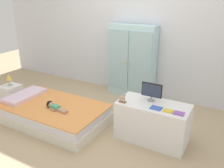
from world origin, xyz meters
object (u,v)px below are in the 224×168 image
at_px(book_purple, 179,113).
at_px(nightstand, 12,95).
at_px(table_lamp, 9,77).
at_px(tv_monitor, 152,91).
at_px(bed, 54,113).
at_px(doll, 53,106).
at_px(tv_stand, 152,122).
at_px(book_blue, 156,108).
at_px(rocking_horse_toy, 123,98).
at_px(wardrobe, 132,61).
at_px(book_yellow, 168,111).

bearing_deg(book_purple, nightstand, -178.26).
bearing_deg(table_lamp, tv_monitor, 6.26).
xyz_separation_m(bed, doll, (0.09, -0.08, 0.18)).
bearing_deg(tv_stand, book_blue, -56.33).
relative_size(nightstand, tv_monitor, 1.33).
bearing_deg(tv_stand, nightstand, -175.66).
height_order(table_lamp, tv_stand, table_lamp).
height_order(doll, rocking_horse_toy, rocking_horse_toy).
bearing_deg(nightstand, wardrobe, 41.15).
bearing_deg(doll, rocking_horse_toy, 11.91).
xyz_separation_m(bed, tv_stand, (1.45, 0.28, 0.12)).
height_order(nightstand, rocking_horse_toy, rocking_horse_toy).
height_order(doll, table_lamp, table_lamp).
relative_size(tv_stand, rocking_horse_toy, 7.45).
xyz_separation_m(nightstand, book_purple, (2.81, 0.09, 0.34)).
height_order(doll, nightstand, doll).
height_order(bed, doll, doll).
xyz_separation_m(tv_stand, book_blue, (0.07, -0.10, 0.26)).
xyz_separation_m(table_lamp, book_blue, (2.53, 0.09, 0.02)).
height_order(table_lamp, book_blue, table_lamp).
bearing_deg(tv_stand, tv_monitor, 129.80).
bearing_deg(table_lamp, book_blue, 1.93).
distance_m(rocking_horse_toy, book_blue, 0.43).
distance_m(doll, book_purple, 1.74).
xyz_separation_m(rocking_horse_toy, book_purple, (0.71, 0.04, -0.05)).
bearing_deg(rocking_horse_toy, book_blue, 5.81).
distance_m(doll, tv_stand, 1.41).
bearing_deg(tv_stand, rocking_horse_toy, -158.14).
bearing_deg(bed, nightstand, 174.99).
relative_size(bed, tv_stand, 1.72).
xyz_separation_m(tv_monitor, book_yellow, (0.28, -0.18, -0.13)).
relative_size(nightstand, table_lamp, 1.71).
xyz_separation_m(doll, book_blue, (1.43, 0.25, 0.21)).
bearing_deg(bed, book_yellow, 5.99).
height_order(book_yellow, book_purple, same).
bearing_deg(book_purple, tv_monitor, 156.41).
relative_size(doll, table_lamp, 1.88).
relative_size(tv_stand, book_blue, 6.55).
bearing_deg(book_blue, tv_monitor, 126.43).
bearing_deg(book_yellow, book_blue, 180.00).
bearing_deg(book_blue, nightstand, -178.07).
relative_size(wardrobe, tv_monitor, 4.88).
height_order(table_lamp, book_purple, table_lamp).
height_order(table_lamp, tv_monitor, tv_monitor).
height_order(wardrobe, book_blue, wardrobe).
height_order(wardrobe, book_purple, wardrobe).
bearing_deg(nightstand, bed, -5.01).
xyz_separation_m(nightstand, wardrobe, (1.60, 1.39, 0.48)).
height_order(tv_stand, book_blue, book_blue).
height_order(table_lamp, book_yellow, table_lamp).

